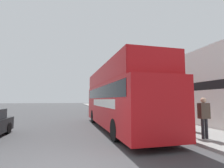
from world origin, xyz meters
TOP-DOWN VIEW (x-y plane):
  - ground_plane at (0.00, 21.00)m, footprint 144.00×144.00m
  - sidewalk at (7.07, 18.00)m, footprint 3.42×108.00m
  - pub_white_frontage at (11.77, 6.64)m, footprint 6.01×13.76m
  - brick_terrace_rear at (11.78, 23.62)m, footprint 6.00×18.73m
  - tour_bus at (3.36, 6.17)m, footprint 2.80×11.16m
  - parked_car_ahead_of_bus at (4.24, 14.81)m, footprint 1.92×4.28m
  - pedestrian_nearest at (6.20, 1.74)m, footprint 0.49×0.27m
  - pedestrian_second at (6.89, 3.61)m, footprint 0.44×0.24m
  - lamp_post_nearest at (5.90, 4.16)m, footprint 0.35×0.35m
  - lamp_post_second at (5.76, 11.52)m, footprint 0.35×0.35m
  - litter_bin at (6.95, 4.22)m, footprint 0.48×0.48m

SIDE VIEW (x-z plane):
  - ground_plane at x=0.00m, z-range 0.00..0.00m
  - sidewalk at x=7.07m, z-range 0.00..0.14m
  - litter_bin at x=6.95m, z-range 0.17..1.20m
  - parked_car_ahead_of_bus at x=4.24m, z-range -0.06..1.47m
  - pedestrian_second at x=6.89m, z-range 0.31..1.98m
  - pedestrian_nearest at x=6.20m, z-range 0.33..2.18m
  - tour_bus at x=3.36m, z-range -0.15..3.81m
  - pub_white_frontage at x=11.77m, z-range 0.00..5.38m
  - lamp_post_nearest at x=5.90m, z-range 1.05..5.89m
  - lamp_post_second at x=5.76m, z-range 1.09..6.33m
  - brick_terrace_rear at x=11.78m, z-range 0.00..7.82m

